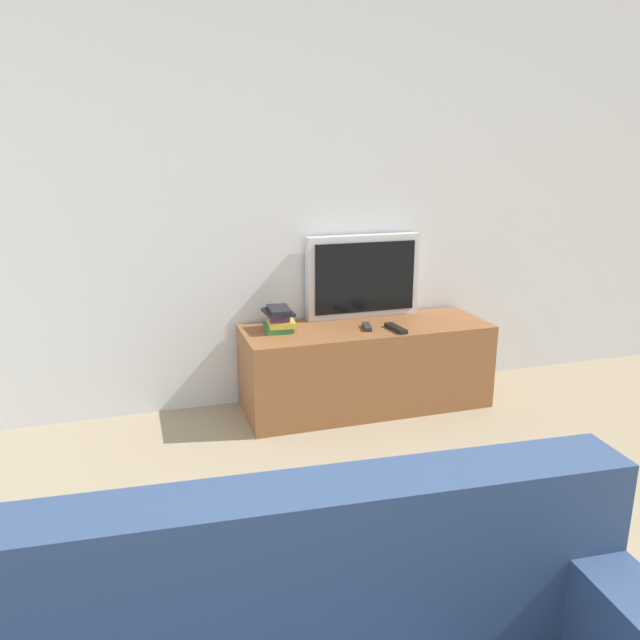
# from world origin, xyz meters

# --- Properties ---
(wall_back) EXTENTS (9.00, 0.06, 2.60)m
(wall_back) POSITION_xyz_m (0.00, 3.03, 1.30)
(wall_back) COLOR silver
(wall_back) RESTS_ON ground_plane
(tv_stand) EXTENTS (1.50, 0.53, 0.52)m
(tv_stand) POSITION_xyz_m (0.73, 2.72, 0.26)
(tv_stand) COLOR brown
(tv_stand) RESTS_ON ground_plane
(television) EXTENTS (0.74, 0.09, 0.52)m
(television) POSITION_xyz_m (0.79, 2.94, 0.78)
(television) COLOR silver
(television) RESTS_ON tv_stand
(book_stack) EXTENTS (0.18, 0.22, 0.14)m
(book_stack) POSITION_xyz_m (0.21, 2.78, 0.59)
(book_stack) COLOR #2D753D
(book_stack) RESTS_ON tv_stand
(remote_on_stand) EXTENTS (0.07, 0.15, 0.02)m
(remote_on_stand) POSITION_xyz_m (0.71, 2.66, 0.53)
(remote_on_stand) COLOR #2D2D2D
(remote_on_stand) RESTS_ON tv_stand
(remote_secondary) EXTENTS (0.07, 0.20, 0.02)m
(remote_secondary) POSITION_xyz_m (0.87, 2.58, 0.53)
(remote_secondary) COLOR black
(remote_secondary) RESTS_ON tv_stand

